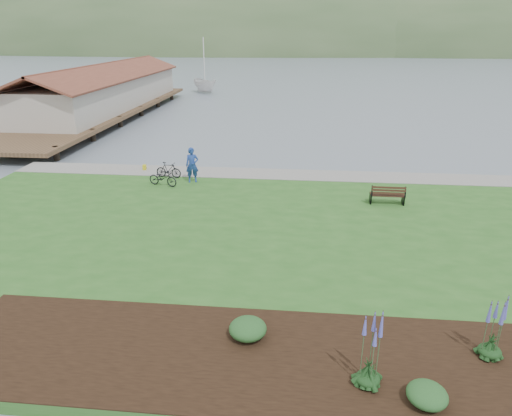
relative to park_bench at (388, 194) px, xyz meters
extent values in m
plane|color=slate|center=(-5.10, -2.38, -0.92)|extent=(600.00, 600.00, 0.00)
cube|color=#275B20|center=(-5.10, -4.38, -0.72)|extent=(34.00, 20.00, 0.40)
cube|color=gray|center=(-5.10, 4.52, -0.50)|extent=(34.00, 2.20, 0.03)
cube|color=black|center=(-2.10, -12.18, -0.50)|extent=(24.00, 4.40, 0.04)
cube|color=#4C3826|center=(-25.10, 23.62, -0.07)|extent=(8.00, 36.00, 0.30)
cube|color=#B2ADA3|center=(-25.10, 25.62, 1.58)|extent=(6.40, 28.00, 3.00)
cube|color=black|center=(0.00, 0.11, -0.05)|extent=(1.67, 0.61, 0.05)
cube|color=black|center=(0.00, -0.20, 0.26)|extent=(1.66, 0.19, 0.52)
cube|color=black|center=(-0.81, 0.12, -0.29)|extent=(0.07, 0.57, 0.46)
cube|color=black|center=(0.81, 0.10, -0.29)|extent=(0.07, 0.57, 0.46)
imported|color=navy|center=(-10.59, 2.59, 0.67)|extent=(0.98, 0.78, 2.36)
imported|color=black|center=(-12.11, 1.73, -0.06)|extent=(1.04, 1.84, 0.91)
imported|color=black|center=(-12.20, 3.25, -0.04)|extent=(0.68, 1.61, 0.94)
imported|color=silver|center=(-18.59, 44.81, -0.92)|extent=(13.12, 13.15, 24.38)
cube|color=gold|center=(-14.17, 4.63, -0.35)|extent=(0.24, 0.33, 0.33)
ellipsoid|color=#123314|center=(-2.58, -12.93, -0.32)|extent=(0.62, 0.62, 0.31)
cone|color=#4548A0|center=(-2.58, -12.93, 0.86)|extent=(0.36, 0.36, 2.05)
ellipsoid|color=#123314|center=(0.82, -11.55, -0.32)|extent=(0.62, 0.62, 0.31)
cone|color=#4548A0|center=(0.82, -11.55, 0.71)|extent=(0.36, 0.36, 1.76)
ellipsoid|color=#1E4C21|center=(-5.75, -11.38, -0.21)|extent=(1.08, 1.08, 0.54)
ellipsoid|color=#1E4C21|center=(-1.28, -13.44, -0.24)|extent=(0.96, 0.96, 0.48)
camera|label=1|loc=(-4.43, -22.12, 7.73)|focal=32.00mm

